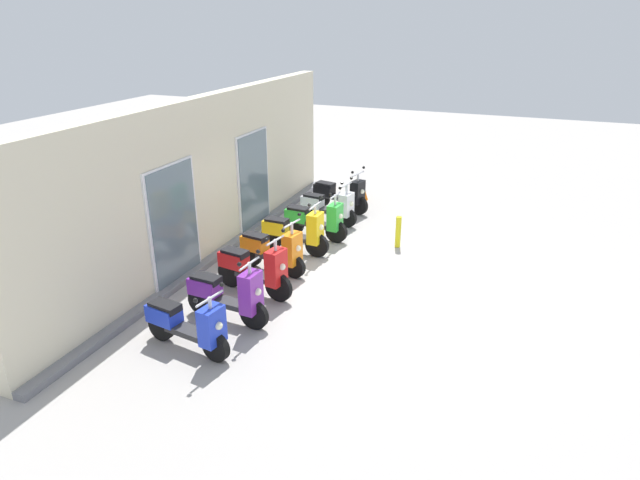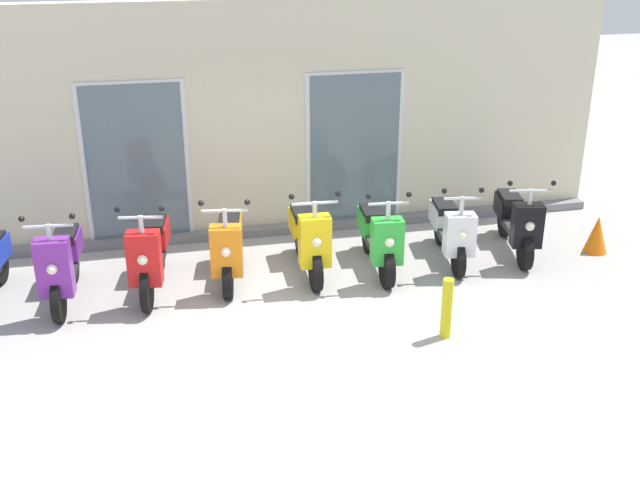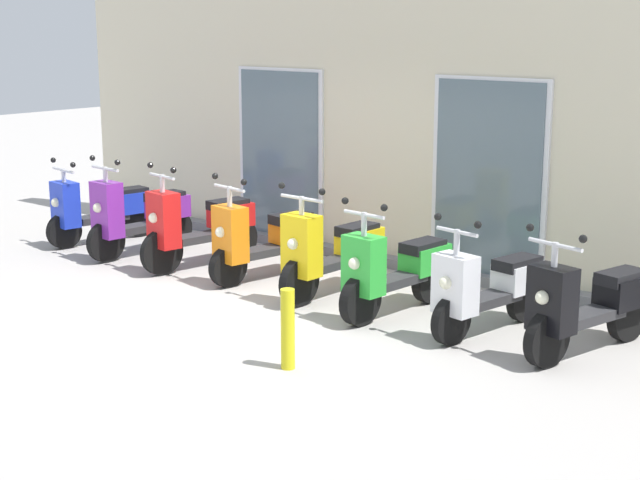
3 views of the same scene
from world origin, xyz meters
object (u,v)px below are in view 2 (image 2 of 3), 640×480
object	(u,v)px
scooter_purple	(62,263)
scooter_black	(516,221)
scooter_yellow	(308,238)
scooter_red	(151,253)
scooter_orange	(229,246)
scooter_green	(378,237)
traffic_cone	(597,234)
scooter_white	(450,229)
curb_bollard	(447,308)

from	to	relation	value
scooter_purple	scooter_black	xyz separation A→B (m)	(5.91, 0.17, -0.05)
scooter_purple	scooter_yellow	size ratio (longest dim) A/B	0.98
scooter_red	scooter_black	bearing A→B (deg)	1.29
scooter_orange	scooter_green	distance (m)	1.93
scooter_orange	scooter_yellow	world-z (taller)	scooter_yellow
scooter_purple	scooter_green	distance (m)	3.91
scooter_yellow	scooter_purple	bearing A→B (deg)	-177.28
traffic_cone	scooter_black	bearing A→B (deg)	166.67
scooter_purple	scooter_white	bearing A→B (deg)	1.42
scooter_red	curb_bollard	distance (m)	3.62
scooter_red	scooter_green	xyz separation A→B (m)	(2.88, -0.01, -0.06)
scooter_orange	scooter_yellow	bearing A→B (deg)	-1.13
scooter_orange	scooter_white	bearing A→B (deg)	-0.78
scooter_green	curb_bollard	world-z (taller)	scooter_green
scooter_white	curb_bollard	xyz separation A→B (m)	(-0.81, -1.93, -0.10)
scooter_black	curb_bollard	size ratio (longest dim) A/B	2.32
scooter_purple	scooter_orange	xyz separation A→B (m)	(1.99, 0.16, -0.04)
scooter_yellow	scooter_white	distance (m)	1.93
scooter_purple	scooter_red	xyz separation A→B (m)	(1.03, 0.06, 0.01)
traffic_cone	scooter_red	bearing A→B (deg)	178.57
scooter_purple	scooter_red	size ratio (longest dim) A/B	0.96
scooter_yellow	scooter_black	world-z (taller)	scooter_yellow
scooter_green	scooter_orange	bearing A→B (deg)	176.71
scooter_white	curb_bollard	world-z (taller)	scooter_white
scooter_purple	scooter_orange	distance (m)	1.99
scooter_red	scooter_white	xyz separation A→B (m)	(3.91, 0.06, -0.07)
curb_bollard	scooter_red	bearing A→B (deg)	148.86
scooter_yellow	scooter_red	bearing A→B (deg)	-177.56
scooter_orange	scooter_white	distance (m)	2.95
scooter_orange	scooter_white	size ratio (longest dim) A/B	0.97
scooter_green	scooter_white	size ratio (longest dim) A/B	1.04
scooter_purple	scooter_white	size ratio (longest dim) A/B	1.01
scooter_yellow	curb_bollard	distance (m)	2.25
scooter_white	traffic_cone	size ratio (longest dim) A/B	2.95
curb_bollard	scooter_purple	bearing A→B (deg)	156.30
scooter_purple	scooter_orange	bearing A→B (deg)	4.68
scooter_green	scooter_white	world-z (taller)	scooter_green
scooter_orange	scooter_green	bearing A→B (deg)	-3.29
scooter_red	curb_bollard	world-z (taller)	scooter_red
scooter_red	traffic_cone	size ratio (longest dim) A/B	3.11
scooter_purple	scooter_red	distance (m)	1.03
scooter_red	scooter_orange	bearing A→B (deg)	6.22
scooter_red	scooter_orange	size ratio (longest dim) A/B	1.08
scooter_yellow	scooter_white	size ratio (longest dim) A/B	1.03
scooter_white	scooter_black	size ratio (longest dim) A/B	0.94
scooter_black	scooter_white	bearing A→B (deg)	-177.31
scooter_orange	scooter_white	world-z (taller)	scooter_orange
curb_bollard	traffic_cone	xyz separation A→B (m)	(2.88, 1.72, -0.09)
scooter_orange	scooter_green	xyz separation A→B (m)	(1.93, -0.11, -0.02)
curb_bollard	scooter_black	bearing A→B (deg)	47.86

